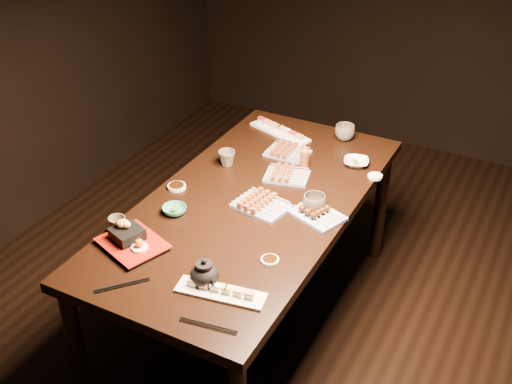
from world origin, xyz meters
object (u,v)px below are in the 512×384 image
at_px(sushi_platter_far, 280,129).
at_px(teacup_far_left, 227,158).
at_px(condiment_bottle, 305,157).
at_px(teacup_far_right, 345,132).
at_px(edamame_bowl_green, 174,210).
at_px(edamame_bowl_cream, 356,162).
at_px(yakitori_plate_center, 287,173).
at_px(yakitori_plate_left, 288,150).
at_px(yakitori_plate_right, 261,202).
at_px(teapot, 204,272).
at_px(sushi_platter_near, 221,290).
at_px(tempura_tray, 132,237).
at_px(dining_table, 251,264).
at_px(teacup_mid_right, 314,203).
at_px(teacup_near_left, 117,224).

relative_size(sushi_platter_far, teacup_far_left, 4.38).
bearing_deg(condiment_bottle, teacup_far_right, 80.60).
bearing_deg(teacup_far_right, edamame_bowl_green, -111.90).
bearing_deg(edamame_bowl_green, edamame_bowl_cream, 54.33).
bearing_deg(yakitori_plate_center, yakitori_plate_left, 101.17).
height_order(yakitori_plate_right, teacup_far_right, teacup_far_right).
bearing_deg(teapot, teacup_far_left, 141.66).
height_order(sushi_platter_near, tempura_tray, tempura_tray).
height_order(sushi_platter_near, teacup_far_left, teacup_far_left).
bearing_deg(sushi_platter_far, edamame_bowl_cream, -176.83).
relative_size(tempura_tray, teacup_far_left, 3.12).
distance_m(tempura_tray, teacup_far_right, 1.39).
bearing_deg(teacup_far_right, dining_table, -101.55).
xyz_separation_m(yakitori_plate_left, teapot, (0.16, -1.09, 0.03)).
xyz_separation_m(sushi_platter_near, teapot, (-0.09, 0.03, 0.04)).
relative_size(dining_table, teacup_mid_right, 17.10).
distance_m(sushi_platter_far, edamame_bowl_green, 0.94).
xyz_separation_m(yakitori_plate_left, tempura_tray, (-0.23, -1.03, 0.02)).
relative_size(edamame_bowl_green, condiment_bottle, 0.82).
xyz_separation_m(yakitori_plate_left, edamame_bowl_cream, (0.36, 0.06, -0.01)).
distance_m(teacup_near_left, teacup_far_right, 1.38).
height_order(tempura_tray, teacup_mid_right, tempura_tray).
xyz_separation_m(yakitori_plate_center, teacup_mid_right, (0.24, -0.21, 0.01)).
xyz_separation_m(sushi_platter_far, teacup_mid_right, (0.48, -0.63, 0.02)).
distance_m(sushi_platter_near, yakitori_plate_left, 1.14).
xyz_separation_m(edamame_bowl_green, teacup_far_right, (0.42, 1.04, 0.03)).
xyz_separation_m(yakitori_plate_left, condiment_bottle, (0.14, -0.09, 0.04)).
bearing_deg(tempura_tray, edamame_bowl_green, 107.02).
xyz_separation_m(sushi_platter_near, teacup_near_left, (-0.60, 0.15, 0.01)).
height_order(dining_table, edamame_bowl_green, edamame_bowl_green).
bearing_deg(edamame_bowl_cream, edamame_bowl_green, -125.67).
relative_size(edamame_bowl_cream, teacup_far_left, 1.46).
distance_m(tempura_tray, teacup_near_left, 0.14).
bearing_deg(yakitori_plate_right, sushi_platter_near, -67.51).
height_order(yakitori_plate_right, teacup_near_left, teacup_near_left).
xyz_separation_m(edamame_bowl_green, edamame_bowl_cream, (0.57, 0.80, -0.00)).
xyz_separation_m(dining_table, tempura_tray, (-0.27, -0.54, 0.42)).
bearing_deg(teacup_mid_right, teapot, -104.67).
height_order(yakitori_plate_right, tempura_tray, tempura_tray).
height_order(edamame_bowl_cream, tempura_tray, tempura_tray).
relative_size(dining_table, edamame_bowl_cream, 14.24).
bearing_deg(teacup_near_left, yakitori_plate_right, 44.25).
bearing_deg(teacup_mid_right, edamame_bowl_cream, 87.35).
xyz_separation_m(yakitori_plate_center, teapot, (0.06, -0.87, 0.03)).
bearing_deg(teapot, condiment_bottle, 118.44).
bearing_deg(teapot, edamame_bowl_cream, 107.32).
bearing_deg(teacup_mid_right, tempura_tray, -133.26).
height_order(edamame_bowl_cream, teacup_mid_right, teacup_mid_right).
relative_size(edamame_bowl_green, teacup_near_left, 1.46).
relative_size(yakitori_plate_center, teacup_near_left, 2.85).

